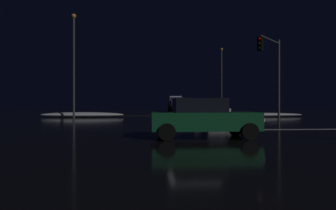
{
  "coord_description": "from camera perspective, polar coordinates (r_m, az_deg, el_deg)",
  "views": [
    {
      "loc": [
        -2.45,
        -15.15,
        1.32
      ],
      "look_at": [
        -0.39,
        11.8,
        1.29
      ],
      "focal_mm": 31.63,
      "sensor_mm": 36.0,
      "label": 1
    }
  ],
  "objects": [
    {
      "name": "ground",
      "position": [
        15.4,
        4.81,
        -5.04
      ],
      "size": [
        120.0,
        120.0,
        0.1
      ],
      "primitive_type": "cube",
      "color": "black"
    },
    {
      "name": "stop_line_north",
      "position": [
        23.51,
        1.61,
        -3.15
      ],
      "size": [
        0.35,
        14.04,
        0.01
      ],
      "color": "white",
      "rests_on": "ground"
    },
    {
      "name": "centre_line_ns",
      "position": [
        35.06,
        -0.37,
        -2.1
      ],
      "size": [
        22.0,
        0.15,
        0.01
      ],
      "color": "yellow",
      "rests_on": "ground"
    },
    {
      "name": "snow_bank_left_curb",
      "position": [
        32.09,
        -16.16,
        -1.82
      ],
      "size": [
        8.55,
        1.5,
        0.54
      ],
      "color": "white",
      "rests_on": "ground"
    },
    {
      "name": "snow_bank_right_curb",
      "position": [
        33.16,
        15.83,
        -1.84
      ],
      "size": [
        11.26,
        1.5,
        0.45
      ],
      "color": "white",
      "rests_on": "ground"
    },
    {
      "name": "sedan_white",
      "position": [
        25.71,
        8.77,
        -1.1
      ],
      "size": [
        2.02,
        4.33,
        1.57
      ],
      "color": "silver",
      "rests_on": "ground"
    },
    {
      "name": "sedan_silver",
      "position": [
        30.88,
        6.12,
        -0.9
      ],
      "size": [
        2.02,
        4.33,
        1.57
      ],
      "color": "#B7B7BC",
      "rests_on": "ground"
    },
    {
      "name": "sedan_red",
      "position": [
        36.44,
        5.07,
        -0.76
      ],
      "size": [
        2.02,
        4.33,
        1.57
      ],
      "color": "maroon",
      "rests_on": "ground"
    },
    {
      "name": "sedan_black",
      "position": [
        42.21,
        4.03,
        -0.65
      ],
      "size": [
        2.02,
        4.33,
        1.57
      ],
      "color": "black",
      "rests_on": "ground"
    },
    {
      "name": "sedan_gray",
      "position": [
        47.88,
        2.87,
        -0.56
      ],
      "size": [
        2.02,
        4.33,
        1.57
      ],
      "color": "slate",
      "rests_on": "ground"
    },
    {
      "name": "sedan_orange",
      "position": [
        53.57,
        1.7,
        -0.5
      ],
      "size": [
        2.02,
        4.33,
        1.57
      ],
      "color": "#C66014",
      "rests_on": "ground"
    },
    {
      "name": "box_truck",
      "position": [
        61.29,
        1.39,
        0.42
      ],
      "size": [
        2.68,
        8.28,
        3.08
      ],
      "color": "navy",
      "rests_on": "ground"
    },
    {
      "name": "sedan_green_crossing",
      "position": [
        11.87,
        6.76,
        -2.44
      ],
      "size": [
        4.33,
        2.02,
        1.57
      ],
      "color": "#14512D",
      "rests_on": "ground"
    },
    {
      "name": "traffic_signal_ne",
      "position": [
        24.96,
        19.35,
        7.58
      ],
      "size": [
        2.97,
        2.97,
        6.71
      ],
      "color": "#4C4C51",
      "rests_on": "ground"
    },
    {
      "name": "streetlamp_right_far",
      "position": [
        46.67,
        10.27,
        5.52
      ],
      "size": [
        0.44,
        0.44,
        10.11
      ],
      "color": "#424247",
      "rests_on": "ground"
    },
    {
      "name": "streetlamp_left_near",
      "position": [
        30.07,
        -17.7,
        8.48
      ],
      "size": [
        0.44,
        0.44,
        10.05
      ],
      "color": "#424247",
      "rests_on": "ground"
    }
  ]
}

